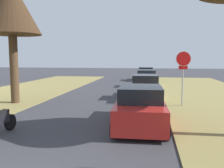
% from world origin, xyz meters
% --- Properties ---
extents(stop_sign_far, '(0.81, 0.26, 2.97)m').
position_xyz_m(stop_sign_far, '(4.54, 10.36, 2.20)').
color(stop_sign_far, '#9EA0A5').
rests_on(stop_sign_far, grass_verge_right).
extents(street_tree_left_mid_a, '(3.25, 3.25, 7.03)m').
position_xyz_m(street_tree_left_mid_a, '(-5.01, 9.74, 5.44)').
color(street_tree_left_mid_a, '#4C3723').
rests_on(street_tree_left_mid_a, grass_verge_left).
extents(parked_sedan_red, '(2.06, 4.46, 1.57)m').
position_xyz_m(parked_sedan_red, '(2.42, 6.25, 0.72)').
color(parked_sedan_red, red).
rests_on(parked_sedan_red, ground).
extents(parked_sedan_tan, '(2.06, 4.46, 1.57)m').
position_xyz_m(parked_sedan_tan, '(2.46, 12.75, 0.72)').
color(parked_sedan_tan, tan).
rests_on(parked_sedan_tan, ground).
extents(parked_sedan_silver, '(2.06, 4.46, 1.57)m').
position_xyz_m(parked_sedan_silver, '(2.43, 19.36, 0.72)').
color(parked_sedan_silver, '#BCBCC1').
rests_on(parked_sedan_silver, ground).
extents(parked_sedan_green, '(2.06, 4.46, 1.57)m').
position_xyz_m(parked_sedan_green, '(2.24, 25.73, 0.72)').
color(parked_sedan_green, '#28663D').
rests_on(parked_sedan_green, ground).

